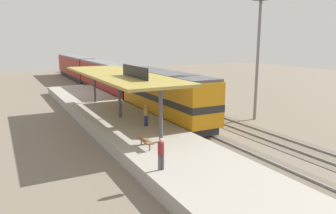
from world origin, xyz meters
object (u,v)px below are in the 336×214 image
(freight_car, at_px, (182,90))
(locomotive, at_px, (165,95))
(passenger_carriage_front, at_px, (107,77))
(person_waiting, at_px, (146,114))
(light_mast, at_px, (259,30))
(passenger_carriage_rear, at_px, (75,67))
(person_walking, at_px, (161,152))
(platform_bench, at_px, (145,141))

(freight_car, bearing_deg, locomotive, -133.67)
(passenger_carriage_front, xyz_separation_m, person_waiting, (-3.83, -22.17, -0.46))
(freight_car, relative_size, light_mast, 1.03)
(passenger_carriage_rear, xyz_separation_m, person_walking, (-6.71, -51.42, -0.46))
(passenger_carriage_front, relative_size, light_mast, 1.71)
(passenger_carriage_front, height_order, light_mast, light_mast)
(platform_bench, relative_size, freight_car, 0.14)
(light_mast, relative_size, person_waiting, 6.84)
(person_walking, bearing_deg, passenger_carriage_front, 77.63)
(locomotive, height_order, freight_car, locomotive)
(passenger_carriage_front, xyz_separation_m, passenger_carriage_rear, (0.00, 20.80, 0.00))
(locomotive, relative_size, passenger_carriage_front, 0.72)
(light_mast, bearing_deg, freight_car, 110.69)
(passenger_carriage_rear, distance_m, light_mast, 43.59)
(passenger_carriage_rear, bearing_deg, locomotive, -90.00)
(passenger_carriage_front, bearing_deg, person_waiting, -99.79)
(person_waiting, bearing_deg, locomotive, 47.44)
(freight_car, bearing_deg, platform_bench, -127.56)
(light_mast, xyz_separation_m, person_waiting, (-11.63, -0.51, -6.54))
(passenger_carriage_rear, height_order, person_walking, passenger_carriage_rear)
(platform_bench, distance_m, person_walking, 3.75)
(platform_bench, distance_m, person_waiting, 5.29)
(passenger_carriage_rear, height_order, light_mast, light_mast)
(locomotive, relative_size, passenger_carriage_rear, 0.72)
(passenger_carriage_front, height_order, person_walking, passenger_carriage_front)
(locomotive, relative_size, light_mast, 1.23)
(person_walking, bearing_deg, platform_bench, 78.94)
(passenger_carriage_rear, bearing_deg, passenger_carriage_front, -90.00)
(passenger_carriage_rear, relative_size, light_mast, 1.71)
(locomotive, xyz_separation_m, passenger_carriage_rear, (0.00, 38.80, -0.10))
(platform_bench, xyz_separation_m, passenger_carriage_front, (6.00, 26.97, 0.97))
(locomotive, distance_m, person_waiting, 5.68)
(platform_bench, bearing_deg, person_waiting, 65.64)
(locomotive, distance_m, passenger_carriage_front, 18.00)
(platform_bench, xyz_separation_m, freight_car, (10.60, 13.79, 0.63))
(platform_bench, relative_size, passenger_carriage_rear, 0.08)
(platform_bench, bearing_deg, locomotive, 56.21)
(platform_bench, relative_size, passenger_carriage_front, 0.08)
(platform_bench, height_order, light_mast, light_mast)
(light_mast, xyz_separation_m, person_walking, (-14.51, -8.96, -6.54))
(platform_bench, bearing_deg, person_walking, -101.06)
(passenger_carriage_front, bearing_deg, light_mast, -70.19)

